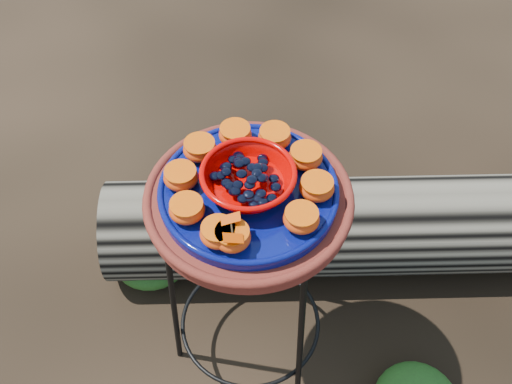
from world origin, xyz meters
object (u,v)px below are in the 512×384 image
at_px(terracotta_saucer, 249,201).
at_px(driftwood_log, 373,226).
at_px(cobalt_plate, 248,192).
at_px(red_bowl, 248,180).
at_px(plant_stand, 250,286).

relative_size(terracotta_saucer, driftwood_log, 0.27).
bearing_deg(cobalt_plate, red_bowl, 0.00).
bearing_deg(plant_stand, driftwood_log, 62.12).
bearing_deg(red_bowl, plant_stand, 0.00).
xyz_separation_m(cobalt_plate, driftwood_log, (0.24, 0.46, -0.59)).
height_order(plant_stand, red_bowl, red_bowl).
bearing_deg(driftwood_log, terracotta_saucer, -117.88).
height_order(plant_stand, cobalt_plate, cobalt_plate).
relative_size(cobalt_plate, red_bowl, 2.00).
distance_m(terracotta_saucer, red_bowl, 0.07).
xyz_separation_m(terracotta_saucer, driftwood_log, (0.24, 0.46, -0.56)).
bearing_deg(driftwood_log, cobalt_plate, -117.88).
height_order(terracotta_saucer, cobalt_plate, cobalt_plate).
bearing_deg(terracotta_saucer, driftwood_log, 62.12).
bearing_deg(plant_stand, terracotta_saucer, 0.00).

